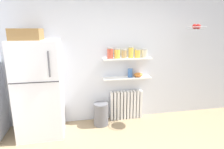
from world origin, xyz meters
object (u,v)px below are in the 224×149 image
object	(u,v)px
vase	(130,73)
trash_bin	(101,114)
storage_jar_2	(124,54)
storage_jar_3	(131,52)
storage_jar_0	(110,53)
shelf_bowl	(138,75)
hanging_fruit_basket	(196,27)
storage_jar_5	(144,53)
radiator	(126,105)
refrigerator	(39,87)
storage_jar_4	(138,53)
storage_jar_1	(117,54)

from	to	relation	value
vase	trash_bin	bearing A→B (deg)	-167.56
storage_jar_2	storage_jar_3	world-z (taller)	storage_jar_3
storage_jar_2	trash_bin	xyz separation A→B (m)	(-0.48, -0.14, -1.16)
storage_jar_0	shelf_bowl	distance (m)	0.73
shelf_bowl	hanging_fruit_basket	size ratio (longest dim) A/B	0.53
storage_jar_5	shelf_bowl	size ratio (longest dim) A/B	0.93
radiator	storage_jar_5	distance (m)	1.13
refrigerator	trash_bin	world-z (taller)	refrigerator
radiator	trash_bin	distance (m)	0.58
storage_jar_4	storage_jar_5	bearing A→B (deg)	0.00
storage_jar_2	storage_jar_0	bearing A→B (deg)	-180.00
radiator	storage_jar_4	bearing A→B (deg)	-8.31
storage_jar_3	shelf_bowl	bearing A→B (deg)	-0.00
radiator	storage_jar_2	size ratio (longest dim) A/B	3.96
refrigerator	storage_jar_3	bearing A→B (deg)	7.59
storage_jar_1	storage_jar_4	world-z (taller)	storage_jar_1
storage_jar_0	storage_jar_3	world-z (taller)	storage_jar_3
vase	trash_bin	size ratio (longest dim) A/B	0.39
storage_jar_0	hanging_fruit_basket	distance (m)	1.62
refrigerator	vase	size ratio (longest dim) A/B	10.72
storage_jar_5	trash_bin	bearing A→B (deg)	-171.35
storage_jar_3	refrigerator	bearing A→B (deg)	-172.41
storage_jar_4	hanging_fruit_basket	bearing A→B (deg)	-20.82
refrigerator	storage_jar_1	bearing A→B (deg)	9.03
storage_jar_2	storage_jar_5	bearing A→B (deg)	0.00
storage_jar_0	shelf_bowl	bearing A→B (deg)	0.00
storage_jar_4	radiator	bearing A→B (deg)	171.69
storage_jar_0	vase	xyz separation A→B (m)	(0.41, 0.00, -0.40)
storage_jar_2	hanging_fruit_basket	distance (m)	1.38
refrigerator	radiator	bearing A→B (deg)	8.94
storage_jar_2	shelf_bowl	size ratio (longest dim) A/B	0.94
radiator	hanging_fruit_basket	bearing A→B (deg)	-18.73
refrigerator	storage_jar_3	world-z (taller)	refrigerator
storage_jar_3	shelf_bowl	size ratio (longest dim) A/B	1.20
storage_jar_1	storage_jar_4	xyz separation A→B (m)	(0.41, -0.00, -0.01)
storage_jar_2	vase	size ratio (longest dim) A/B	0.98
storage_jar_1	storage_jar_3	world-z (taller)	storage_jar_3
trash_bin	storage_jar_4	bearing A→B (deg)	10.18
storage_jar_3	storage_jar_4	xyz separation A→B (m)	(0.14, -0.00, -0.02)
storage_jar_3	shelf_bowl	xyz separation A→B (m)	(0.17, -0.00, -0.45)
storage_jar_5	hanging_fruit_basket	bearing A→B (deg)	-23.91
storage_jar_1	storage_jar_3	xyz separation A→B (m)	(0.27, 0.00, 0.02)
storage_jar_1	shelf_bowl	xyz separation A→B (m)	(0.44, -0.00, -0.44)
radiator	storage_jar_4	distance (m)	1.10
shelf_bowl	storage_jar_3	bearing A→B (deg)	180.00
storage_jar_1	vase	bearing A→B (deg)	-0.00
storage_jar_1	hanging_fruit_basket	world-z (taller)	hanging_fruit_basket
storage_jar_3	storage_jar_2	bearing A→B (deg)	-180.00
radiator	storage_jar_5	world-z (taller)	storage_jar_5
storage_jar_4	trash_bin	distance (m)	1.39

